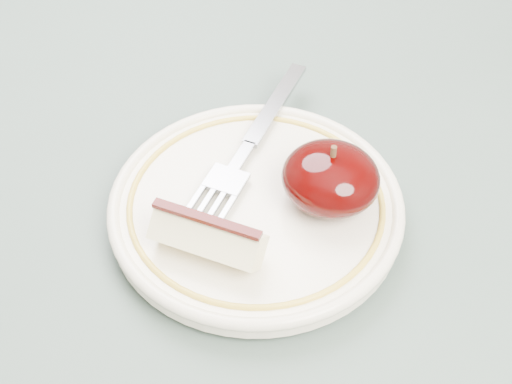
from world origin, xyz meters
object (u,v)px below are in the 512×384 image
at_px(table, 197,367).
at_px(plate, 256,206).
at_px(apple_half, 331,178).
at_px(fork, 249,145).

relative_size(table, plate, 4.43).
height_order(plate, apple_half, apple_half).
xyz_separation_m(plate, fork, (-0.03, 0.04, 0.01)).
relative_size(apple_half, fork, 0.35).
height_order(table, plate, plate).
xyz_separation_m(plate, apple_half, (0.04, 0.02, 0.02)).
bearing_deg(table, apple_half, 62.55).
bearing_deg(plate, table, -97.15).
distance_m(plate, fork, 0.05).
height_order(plate, fork, fork).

